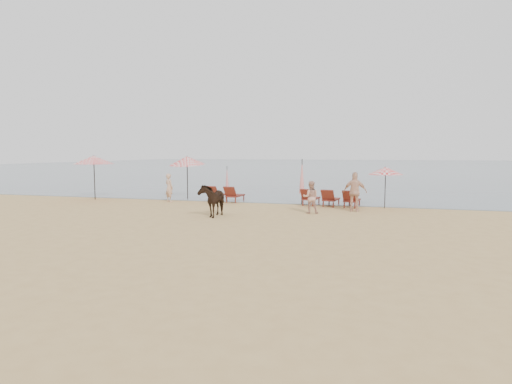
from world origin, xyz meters
TOP-DOWN VIEW (x-y plane):
  - ground at (0.00, 0.00)m, footprint 120.00×120.00m
  - sea at (0.00, 80.00)m, footprint 160.00×140.00m
  - lounger_cluster_left at (-3.30, 10.10)m, footprint 1.87×1.80m
  - lounger_cluster_right at (2.67, 9.66)m, footprint 3.02×2.03m
  - umbrella_open_left_a at (-11.14, 9.11)m, footprint 2.30×2.30m
  - umbrella_open_left_b at (-5.97, 10.90)m, footprint 2.10×2.14m
  - umbrella_open_right at (5.39, 9.73)m, footprint 1.71×1.71m
  - umbrella_closed_left at (-3.85, 12.04)m, footprint 0.24×0.24m
  - umbrella_closed_right at (1.11, 10.10)m, footprint 0.30×0.30m
  - cow at (-1.93, 4.82)m, footprint 0.83×1.73m
  - beachgoer_left at (-6.33, 9.26)m, footprint 0.70×0.62m
  - beachgoer_right_a at (2.08, 6.87)m, footprint 0.82×0.69m
  - beachgoer_right_b at (4.00, 8.06)m, footprint 1.11×0.49m

SIDE VIEW (x-z plane):
  - ground at x=0.00m, z-range 0.00..0.00m
  - sea at x=0.00m, z-range -0.03..0.03m
  - lounger_cluster_right at x=2.67m, z-range 0.12..0.74m
  - lounger_cluster_left at x=-3.30m, z-range 0.12..0.75m
  - cow at x=-1.93m, z-range 0.00..1.45m
  - beachgoer_right_a at x=2.08m, z-range 0.00..1.49m
  - beachgoer_left at x=-6.33m, z-range 0.00..1.60m
  - beachgoer_right_b at x=4.00m, z-range 0.00..1.87m
  - umbrella_closed_left at x=-3.85m, z-range 0.23..2.19m
  - umbrella_closed_right at x=1.11m, z-range 0.28..2.73m
  - umbrella_open_right at x=5.39m, z-range 0.84..2.92m
  - umbrella_open_left_b at x=-5.97m, z-range 0.98..3.65m
  - umbrella_open_left_a at x=-11.14m, z-range 1.04..3.66m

